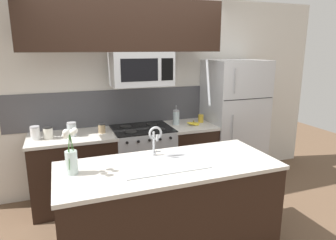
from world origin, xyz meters
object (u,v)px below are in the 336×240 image
(coffee_tin, at_px, (201,118))
(microwave, at_px, (141,69))
(refrigerator, at_px, (232,121))
(storage_jar_short, at_px, (72,129))
(storage_jar_tall, at_px, (35,133))
(stove_range, at_px, (143,161))
(banana_bunch, at_px, (194,124))
(flower_vase, at_px, (71,158))
(french_press, at_px, (176,117))
(storage_jar_medium, at_px, (48,133))
(sink_faucet, at_px, (155,137))
(storage_jar_squat, at_px, (102,128))

(coffee_tin, bearing_deg, microwave, -175.34)
(microwave, xyz_separation_m, refrigerator, (1.37, 0.04, -0.80))
(storage_jar_short, bearing_deg, storage_jar_tall, -179.81)
(stove_range, relative_size, microwave, 1.25)
(storage_jar_tall, bearing_deg, banana_bunch, -1.23)
(microwave, xyz_separation_m, coffee_tin, (0.87, 0.07, -0.72))
(stove_range, relative_size, flower_vase, 2.29)
(stove_range, distance_m, coffee_tin, 1.01)
(stove_range, height_order, french_press, french_press)
(refrigerator, xyz_separation_m, storage_jar_tall, (-2.64, -0.04, 0.10))
(stove_range, relative_size, coffee_tin, 8.45)
(storage_jar_medium, xyz_separation_m, sink_faucet, (0.97, -1.00, 0.13))
(refrigerator, xyz_separation_m, storage_jar_medium, (-2.50, -0.06, 0.10))
(storage_jar_short, height_order, french_press, french_press)
(coffee_tin, bearing_deg, storage_jar_squat, -177.50)
(storage_jar_medium, bearing_deg, storage_jar_short, 4.01)
(refrigerator, bearing_deg, coffee_tin, 176.57)
(flower_vase, bearing_deg, banana_bunch, 34.17)
(storage_jar_tall, distance_m, storage_jar_squat, 0.75)
(microwave, bearing_deg, storage_jar_tall, 179.91)
(storage_jar_medium, height_order, coffee_tin, storage_jar_medium)
(refrigerator, height_order, storage_jar_medium, refrigerator)
(storage_jar_tall, xyz_separation_m, french_press, (1.77, 0.08, 0.02))
(storage_jar_medium, height_order, french_press, french_press)
(storage_jar_short, bearing_deg, french_press, 3.25)
(storage_jar_tall, height_order, french_press, french_press)
(storage_jar_squat, xyz_separation_m, sink_faucet, (0.36, -1.02, 0.14))
(banana_bunch, xyz_separation_m, french_press, (-0.21, 0.12, 0.08))
(french_press, bearing_deg, sink_faucet, -120.99)
(storage_jar_squat, bearing_deg, storage_jar_medium, -177.62)
(banana_bunch, xyz_separation_m, sink_faucet, (-0.87, -0.97, 0.18))
(stove_range, relative_size, storage_jar_tall, 5.97)
(refrigerator, distance_m, sink_faucet, 1.87)
(storage_jar_tall, bearing_deg, stove_range, 0.85)
(microwave, height_order, storage_jar_tall, microwave)
(refrigerator, height_order, banana_bunch, refrigerator)
(storage_jar_medium, bearing_deg, microwave, 0.76)
(storage_jar_medium, relative_size, sink_faucet, 0.46)
(refrigerator, relative_size, storage_jar_tall, 11.36)
(stove_range, bearing_deg, refrigerator, 0.83)
(refrigerator, height_order, coffee_tin, refrigerator)
(microwave, bearing_deg, refrigerator, 1.71)
(storage_jar_tall, bearing_deg, storage_jar_squat, 0.64)
(french_press, height_order, sink_faucet, sink_faucet)
(banana_bunch, relative_size, flower_vase, 0.47)
(sink_faucet, bearing_deg, storage_jar_tall, 137.68)
(sink_faucet, bearing_deg, flower_vase, -169.57)
(microwave, xyz_separation_m, storage_jar_short, (-0.87, 0.00, -0.69))
(banana_bunch, bearing_deg, storage_jar_tall, 178.77)
(storage_jar_short, bearing_deg, coffee_tin, 2.23)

